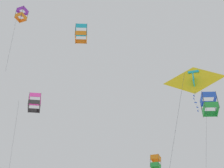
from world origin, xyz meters
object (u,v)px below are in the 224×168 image
at_px(kite_box_near_left, 22,15).
at_px(kite_box_mid_left, 156,162).
at_px(kite_box_highest, 81,34).
at_px(kite_box_near_right, 34,103).
at_px(kite_delta_upper_right, 194,80).
at_px(kite_box_far_centre, 209,104).

height_order(kite_box_near_left, kite_box_mid_left, kite_box_near_left).
bearing_deg(kite_box_mid_left, kite_box_near_left, 63.36).
bearing_deg(kite_box_highest, kite_box_near_right, -19.22).
bearing_deg(kite_box_near_left, kite_box_highest, -121.23).
distance_m(kite_delta_upper_right, kite_box_near_left, 18.54).
relative_size(kite_delta_upper_right, kite_box_mid_left, 5.81).
bearing_deg(kite_delta_upper_right, kite_box_near_left, -8.56).
xyz_separation_m(kite_delta_upper_right, kite_box_highest, (-3.08, -12.97, 10.45)).
bearing_deg(kite_box_highest, kite_box_far_centre, 177.54).
xyz_separation_m(kite_box_highest, kite_box_far_centre, (-7.30, 9.83, -7.85)).
distance_m(kite_box_near_left, kite_box_mid_left, 20.31).
xyz_separation_m(kite_box_near_left, kite_box_near_right, (-4.43, -2.09, -6.93)).
relative_size(kite_delta_upper_right, kite_box_near_left, 1.35).
xyz_separation_m(kite_delta_upper_right, kite_box_near_right, (-1.53, -17.27, 3.30)).
distance_m(kite_box_near_left, kite_box_far_centre, 19.49).
xyz_separation_m(kite_delta_upper_right, kite_box_far_centre, (-10.39, -3.13, 2.59)).
height_order(kite_delta_upper_right, kite_box_near_right, kite_box_near_right).
xyz_separation_m(kite_box_highest, kite_box_near_right, (1.55, -4.30, -7.14)).
height_order(kite_box_highest, kite_box_near_left, kite_box_highest).
bearing_deg(kite_box_highest, kite_delta_upper_right, 127.56).
relative_size(kite_delta_upper_right, kite_box_near_right, 1.18).
height_order(kite_delta_upper_right, kite_box_far_centre, kite_box_far_centre).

